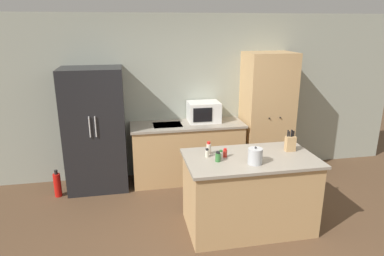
{
  "coord_description": "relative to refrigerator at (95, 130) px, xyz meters",
  "views": [
    {
      "loc": [
        -1.05,
        -3.06,
        2.44
      ],
      "look_at": [
        -0.19,
        1.4,
        1.05
      ],
      "focal_mm": 32.0,
      "sensor_mm": 36.0,
      "label": 1
    }
  ],
  "objects": [
    {
      "name": "ground_plane",
      "position": [
        1.54,
        -1.98,
        -0.92
      ],
      "size": [
        14.0,
        14.0,
        0.0
      ],
      "primitive_type": "plane",
      "color": "brown"
    },
    {
      "name": "wall_back",
      "position": [
        1.54,
        0.35,
        0.38
      ],
      "size": [
        7.2,
        0.06,
        2.6
      ],
      "color": "#9EA393",
      "rests_on": "ground_plane"
    },
    {
      "name": "refrigerator",
      "position": [
        0.0,
        0.0,
        0.0
      ],
      "size": [
        0.88,
        0.66,
        1.85
      ],
      "color": "black",
      "rests_on": "ground_plane"
    },
    {
      "name": "back_counter",
      "position": [
        1.4,
        0.02,
        -0.45
      ],
      "size": [
        1.78,
        0.64,
        0.94
      ],
      "color": "tan",
      "rests_on": "ground_plane"
    },
    {
      "name": "pantry_cabinet",
      "position": [
        2.71,
        0.02,
        0.09
      ],
      "size": [
        0.76,
        0.63,
        2.02
      ],
      "color": "tan",
      "rests_on": "ground_plane"
    },
    {
      "name": "kitchen_island",
      "position": [
        1.89,
        -1.47,
        -0.46
      ],
      "size": [
        1.56,
        0.89,
        0.93
      ],
      "color": "tan",
      "rests_on": "ground_plane"
    },
    {
      "name": "microwave",
      "position": [
        1.68,
        0.1,
        0.17
      ],
      "size": [
        0.5,
        0.39,
        0.31
      ],
      "color": "white",
      "rests_on": "back_counter"
    },
    {
      "name": "knife_block",
      "position": [
        2.44,
        -1.37,
        0.1
      ],
      "size": [
        0.12,
        0.08,
        0.28
      ],
      "color": "tan",
      "rests_on": "kitchen_island"
    },
    {
      "name": "spice_bottle_tall_dark",
      "position": [
        1.53,
        -1.46,
        0.05
      ],
      "size": [
        0.05,
        0.05,
        0.11
      ],
      "color": "beige",
      "rests_on": "kitchen_island"
    },
    {
      "name": "spice_bottle_short_red",
      "position": [
        1.38,
        -1.37,
        0.05
      ],
      "size": [
        0.05,
        0.05,
        0.1
      ],
      "color": "beige",
      "rests_on": "kitchen_island"
    },
    {
      "name": "spice_bottle_amber_oil",
      "position": [
        1.42,
        -1.29,
        0.08
      ],
      "size": [
        0.05,
        0.05,
        0.16
      ],
      "color": "beige",
      "rests_on": "kitchen_island"
    },
    {
      "name": "spice_bottle_green_herb",
      "position": [
        1.47,
        -1.53,
        0.06
      ],
      "size": [
        0.06,
        0.06,
        0.12
      ],
      "color": "#337033",
      "rests_on": "kitchen_island"
    },
    {
      "name": "spice_bottle_pale_salt",
      "position": [
        1.59,
        -1.42,
        0.05
      ],
      "size": [
        0.05,
        0.05,
        0.11
      ],
      "color": "#B2281E",
      "rests_on": "kitchen_island"
    },
    {
      "name": "kettle",
      "position": [
        1.86,
        -1.67,
        0.09
      ],
      "size": [
        0.16,
        0.16,
        0.21
      ],
      "color": "#B2B5B7",
      "rests_on": "kitchen_island"
    },
    {
      "name": "fire_extinguisher",
      "position": [
        -0.58,
        -0.21,
        -0.74
      ],
      "size": [
        0.1,
        0.1,
        0.41
      ],
      "color": "red",
      "rests_on": "ground_plane"
    }
  ]
}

